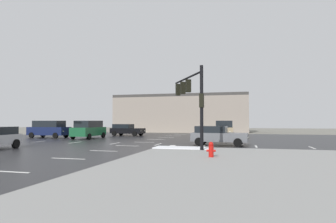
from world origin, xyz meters
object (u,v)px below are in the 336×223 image
at_px(sedan_black, 126,130).
at_px(suv_tan, 224,129).
at_px(suv_navy, 49,129).
at_px(sedan_grey, 217,135).
at_px(suv_green, 89,129).
at_px(fire_hydrant, 211,149).
at_px(traffic_signal_mast, 191,94).

bearing_deg(sedan_black, suv_tan, -3.59).
xyz_separation_m(suv_navy, sedan_grey, (20.26, -5.52, -0.24)).
relative_size(sedan_grey, suv_green, 0.95).
bearing_deg(fire_hydrant, traffic_signal_mast, 110.37).
relative_size(traffic_signal_mast, sedan_black, 1.18).
relative_size(fire_hydrant, sedan_grey, 0.17).
bearing_deg(sedan_grey, fire_hydrant, -83.74).
relative_size(suv_navy, suv_green, 1.00).
bearing_deg(suv_navy, traffic_signal_mast, -24.80).
relative_size(suv_tan, sedan_grey, 1.06).
height_order(fire_hydrant, sedan_grey, sedan_grey).
distance_m(suv_tan, sedan_grey, 9.77).
distance_m(sedan_black, suv_navy, 9.67).
bearing_deg(traffic_signal_mast, fire_hydrant, 171.24).
bearing_deg(suv_green, sedan_grey, -110.34).
relative_size(traffic_signal_mast, sedan_grey, 1.19).
height_order(suv_navy, sedan_grey, suv_navy).
bearing_deg(suv_green, suv_tan, -74.12).
height_order(fire_hydrant, suv_green, suv_green).
relative_size(traffic_signal_mast, suv_tan, 1.13).
xyz_separation_m(fire_hydrant, suv_green, (-15.30, 14.09, 0.55)).
xyz_separation_m(sedan_grey, suv_green, (-14.90, 5.37, 0.24)).
xyz_separation_m(traffic_signal_mast, suv_navy, (-18.70, 8.97, -2.90)).
distance_m(sedan_black, sedan_grey, 17.79).
height_order(fire_hydrant, sedan_black, sedan_black).
distance_m(traffic_signal_mast, suv_tan, 13.62).
bearing_deg(suv_navy, suv_tan, 12.65).
bearing_deg(fire_hydrant, sedan_grey, 92.59).
relative_size(fire_hydrant, sedan_black, 0.17).
bearing_deg(suv_tan, suv_green, -75.79).
relative_size(sedan_black, sedan_grey, 1.01).
xyz_separation_m(sedan_black, sedan_grey, (13.11, -12.02, 0.00)).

